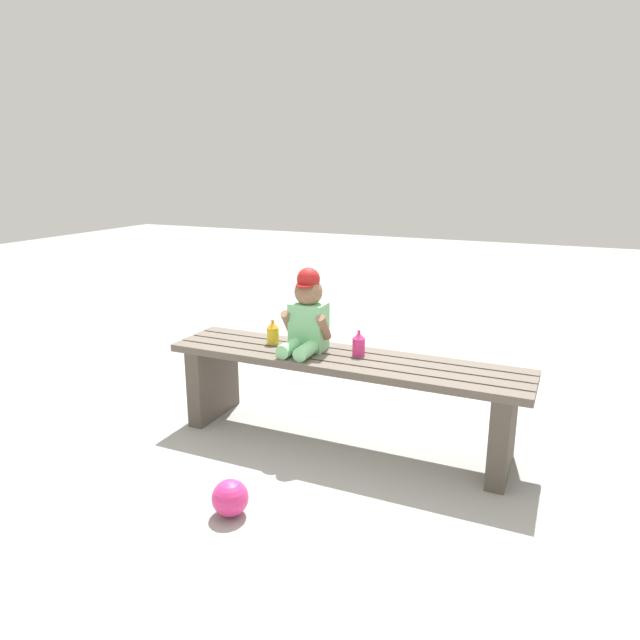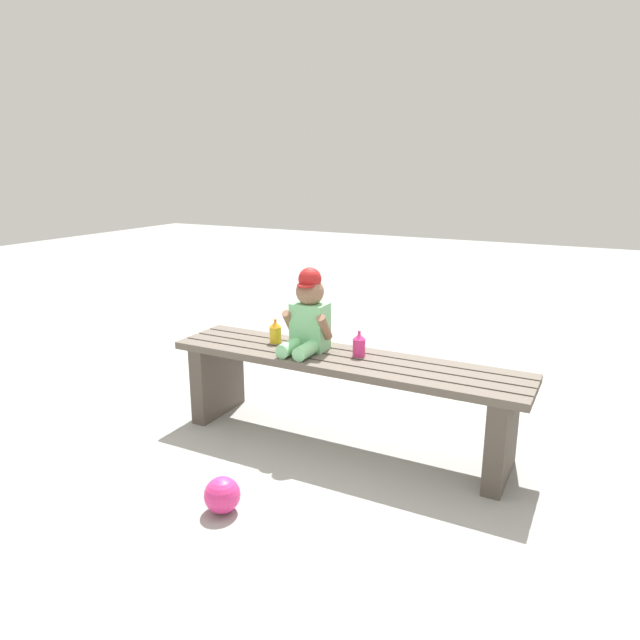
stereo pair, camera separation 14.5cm
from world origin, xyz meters
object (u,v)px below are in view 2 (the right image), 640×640
object	(u,v)px
park_bench	(343,384)
sippy_cup_right	(359,344)
child_figure	(308,315)
sippy_cup_left	(275,332)
toy_ball	(222,495)

from	to	relation	value
park_bench	sippy_cup_right	distance (m)	0.21
child_figure	sippy_cup_left	size ratio (longest dim) A/B	3.26
child_figure	toy_ball	world-z (taller)	child_figure
sippy_cup_right	sippy_cup_left	bearing A→B (deg)	180.00
child_figure	sippy_cup_right	distance (m)	0.29
park_bench	sippy_cup_left	size ratio (longest dim) A/B	13.98
child_figure	sippy_cup_right	xyz separation A→B (m)	(0.26, 0.03, -0.12)
park_bench	child_figure	size ratio (longest dim) A/B	4.28
sippy_cup_left	child_figure	bearing A→B (deg)	-7.04
sippy_cup_left	toy_ball	bearing A→B (deg)	-73.35
park_bench	child_figure	xyz separation A→B (m)	(-0.20, 0.02, 0.31)
sippy_cup_right	toy_ball	distance (m)	0.93
toy_ball	sippy_cup_left	bearing A→B (deg)	106.65
park_bench	sippy_cup_right	xyz separation A→B (m)	(0.06, 0.04, 0.19)
child_figure	toy_ball	size ratio (longest dim) A/B	2.83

